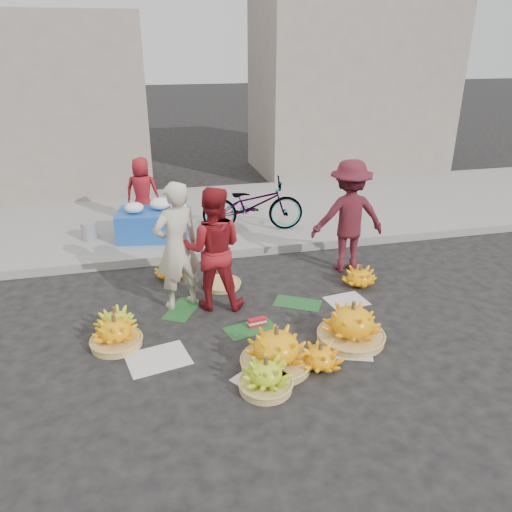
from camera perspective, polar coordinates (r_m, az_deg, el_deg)
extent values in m
plane|color=black|center=(6.68, -0.18, -7.31)|extent=(80.00, 80.00, 0.00)
cube|color=gray|center=(8.58, -3.59, 0.44)|extent=(40.00, 0.25, 0.15)
cube|color=gray|center=(10.53, -5.64, 4.69)|extent=(40.00, 4.00, 0.12)
cube|color=gray|center=(13.14, -26.17, 14.93)|extent=(6.00, 3.00, 4.00)
cube|color=gray|center=(14.54, 10.69, 19.39)|extent=(5.00, 3.00, 5.00)
cylinder|color=#AA8C47|center=(6.37, -15.64, -9.48)|extent=(0.61, 0.61, 0.09)
cylinder|color=#49341D|center=(6.21, -15.95, -6.98)|extent=(0.05, 0.05, 0.12)
cylinder|color=#AA8C47|center=(5.47, 1.11, -14.57)|extent=(0.56, 0.56, 0.09)
cylinder|color=#49341D|center=(5.29, 1.13, -12.02)|extent=(0.05, 0.05, 0.12)
cylinder|color=#AA8C47|center=(5.80, 2.29, -12.10)|extent=(0.80, 0.80, 0.09)
cylinder|color=#49341D|center=(5.56, 2.36, -8.57)|extent=(0.05, 0.05, 0.12)
cylinder|color=#49341D|center=(5.71, 7.39, -10.30)|extent=(0.05, 0.05, 0.12)
cylinder|color=#AA8C47|center=(6.35, 10.78, -9.07)|extent=(0.82, 0.82, 0.09)
cylinder|color=#49341D|center=(6.13, 11.08, -5.67)|extent=(0.05, 0.05, 0.12)
cylinder|color=#49341D|center=(7.64, 11.85, -1.41)|extent=(0.05, 0.05, 0.12)
cylinder|color=#49341D|center=(6.59, -15.87, -6.10)|extent=(0.05, 0.05, 0.12)
cylinder|color=#49341D|center=(7.81, -9.70, -0.72)|extent=(0.05, 0.05, 0.12)
cylinder|color=#AA8C47|center=(7.55, -3.92, -3.26)|extent=(0.56, 0.56, 0.06)
cube|color=red|center=(6.53, 0.10, -7.53)|extent=(0.25, 0.11, 0.10)
imported|color=beige|center=(6.74, -9.02, 1.10)|extent=(0.76, 0.63, 1.78)
imported|color=maroon|center=(6.69, -4.93, 0.82)|extent=(0.96, 0.83, 1.71)
imported|color=maroon|center=(7.92, 10.55, 4.44)|extent=(1.21, 0.76, 1.79)
cube|color=#194BA7|center=(9.17, -11.64, 3.56)|extent=(1.34, 0.96, 0.51)
ellipsoid|color=white|center=(9.01, -13.75, 5.34)|extent=(0.33, 0.33, 0.18)
ellipsoid|color=white|center=(9.11, -10.87, 5.86)|extent=(0.37, 0.37, 0.20)
ellipsoid|color=white|center=(8.99, -8.84, 5.62)|extent=(0.29, 0.29, 0.16)
cylinder|color=gray|center=(9.45, -18.54, 2.74)|extent=(0.27, 0.27, 0.31)
imported|color=maroon|center=(9.82, -12.86, 7.21)|extent=(0.72, 0.56, 1.31)
imported|color=gray|center=(9.32, -0.38, 5.91)|extent=(0.92, 1.95, 0.99)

